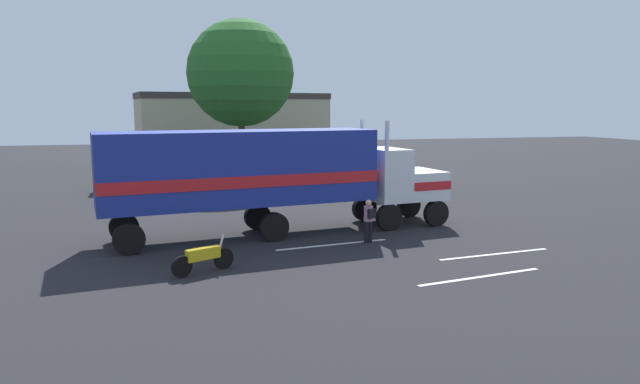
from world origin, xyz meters
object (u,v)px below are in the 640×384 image
semi_truck (268,172)px  tree_left (241,73)px  person_bystander (369,219)px  motorcycle (204,258)px  parked_car (135,178)px

semi_truck → tree_left: bearing=85.5°
person_bystander → motorcycle: person_bystander is taller
motorcycle → semi_truck: bearing=58.6°
semi_truck → tree_left: size_ratio=1.33×
person_bystander → motorcycle: bearing=-159.0°
parked_car → tree_left: tree_left is taller
parked_car → motorcycle: size_ratio=2.29×
person_bystander → tree_left: bearing=96.1°
motorcycle → person_bystander: bearing=21.0°
motorcycle → parked_car: bearing=98.2°
semi_truck → person_bystander: 4.40m
semi_truck → tree_left: 17.50m
semi_truck → tree_left: (1.31, 16.80, 4.72)m
semi_truck → parked_car: (-5.54, 13.80, -1.72)m
person_bystander → motorcycle: size_ratio=0.84×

